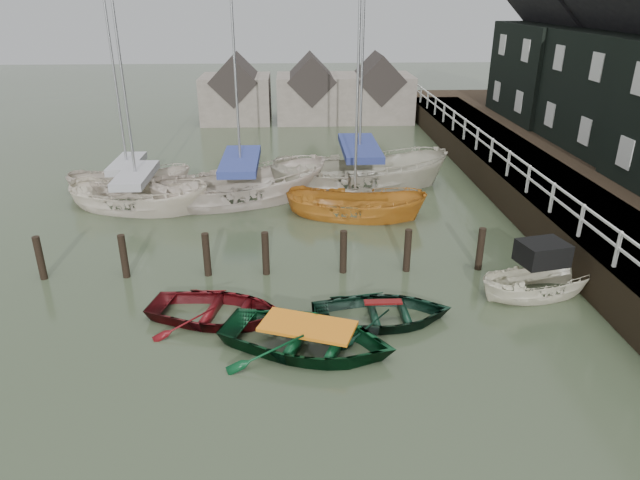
{
  "coord_description": "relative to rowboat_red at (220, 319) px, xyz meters",
  "views": [
    {
      "loc": [
        -0.31,
        -12.94,
        8.09
      ],
      "look_at": [
        0.44,
        2.35,
        1.4
      ],
      "focal_mm": 32.0,
      "sensor_mm": 36.0,
      "label": 1
    }
  ],
  "objects": [
    {
      "name": "ground",
      "position": [
        2.36,
        -0.38,
        0.0
      ],
      "size": [
        120.0,
        120.0,
        0.0
      ],
      "primitive_type": "plane",
      "color": "#313D27",
      "rests_on": "ground"
    },
    {
      "name": "sailboat_d",
      "position": [
        5.0,
        11.06,
        0.06
      ],
      "size": [
        7.99,
        3.2,
        12.17
      ],
      "rotation": [
        0.0,
        0.0,
        1.6
      ],
      "color": "#B8B19D",
      "rests_on": "ground"
    },
    {
      "name": "pier",
      "position": [
        11.84,
        9.62,
        0.71
      ],
      "size": [
        3.04,
        32.0,
        2.7
      ],
      "color": "black",
      "rests_on": "ground"
    },
    {
      "name": "sailboat_e",
      "position": [
        -5.12,
        10.94,
        0.06
      ],
      "size": [
        5.4,
        2.18,
        8.88
      ],
      "rotation": [
        0.0,
        0.0,
        1.6
      ],
      "color": "beige",
      "rests_on": "ground"
    },
    {
      "name": "rowboat_dkgreen",
      "position": [
        4.36,
        -0.31,
        0.0
      ],
      "size": [
        3.79,
        2.74,
        0.77
      ],
      "primitive_type": "imported",
      "rotation": [
        0.0,
        0.0,
        1.59
      ],
      "color": "black",
      "rests_on": "ground"
    },
    {
      "name": "rowboat_green",
      "position": [
        2.34,
        -1.52,
        0.0
      ],
      "size": [
        5.18,
        4.44,
        0.9
      ],
      "primitive_type": "imported",
      "rotation": [
        0.0,
        0.0,
        1.22
      ],
      "color": "#083218",
      "rests_on": "ground"
    },
    {
      "name": "sailboat_a",
      "position": [
        -4.18,
        8.73,
        0.06
      ],
      "size": [
        6.42,
        3.79,
        10.15
      ],
      "rotation": [
        0.0,
        0.0,
        1.3
      ],
      "color": "silver",
      "rests_on": "ground"
    },
    {
      "name": "sailboat_b",
      "position": [
        -0.1,
        9.52,
        0.06
      ],
      "size": [
        7.92,
        4.86,
        12.06
      ],
      "rotation": [
        0.0,
        0.0,
        1.87
      ],
      "color": "beige",
      "rests_on": "ground"
    },
    {
      "name": "far_sheds",
      "position": [
        3.2,
        25.62,
        1.86
      ],
      "size": [
        14.0,
        4.08,
        4.39
      ],
      "color": "#665B51",
      "rests_on": "ground"
    },
    {
      "name": "mooring_pilings",
      "position": [
        1.25,
        2.62,
        0.5
      ],
      "size": [
        13.72,
        0.22,
        1.8
      ],
      "color": "black",
      "rests_on": "ground"
    },
    {
      "name": "rowboat_red",
      "position": [
        0.0,
        0.0,
        0.0
      ],
      "size": [
        4.35,
        3.52,
        0.79
      ],
      "primitive_type": "imported",
      "rotation": [
        0.0,
        0.0,
        1.35
      ],
      "color": "#4F0B0E",
      "rests_on": "ground"
    },
    {
      "name": "motorboat",
      "position": [
        9.16,
        0.99,
        0.12
      ],
      "size": [
        4.0,
        2.21,
        2.26
      ],
      "rotation": [
        0.0,
        0.0,
        1.79
      ],
      "color": "beige",
      "rests_on": "ground"
    },
    {
      "name": "sailboat_c",
      "position": [
        4.43,
        7.5,
        0.02
      ],
      "size": [
        5.86,
        3.41,
        11.01
      ],
      "rotation": [
        0.0,
        0.0,
        1.31
      ],
      "color": "#BB7223",
      "rests_on": "ground"
    }
  ]
}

